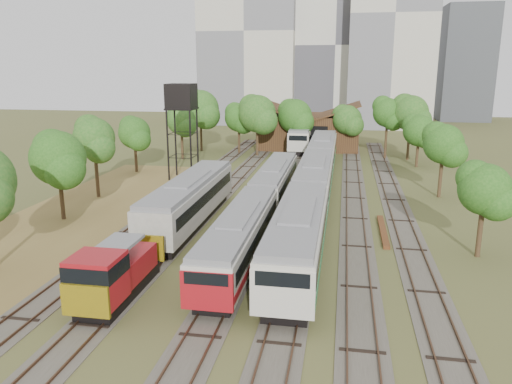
% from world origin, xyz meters
% --- Properties ---
extents(ground, '(240.00, 240.00, 0.00)m').
position_xyz_m(ground, '(0.00, 0.00, 0.00)').
color(ground, '#475123').
rests_on(ground, ground).
extents(dry_grass_patch, '(14.00, 60.00, 0.04)m').
position_xyz_m(dry_grass_patch, '(-18.00, 8.00, 0.02)').
color(dry_grass_patch, brown).
rests_on(dry_grass_patch, ground).
extents(tracks, '(24.60, 80.00, 0.19)m').
position_xyz_m(tracks, '(-0.67, 25.00, 0.04)').
color(tracks, '#4C473D').
rests_on(tracks, ground).
extents(railcar_red_set, '(2.85, 34.58, 3.52)m').
position_xyz_m(railcar_red_set, '(-2.00, 14.47, 1.86)').
color(railcar_red_set, black).
rests_on(railcar_red_set, ground).
extents(railcar_green_set, '(3.31, 52.08, 4.10)m').
position_xyz_m(railcar_green_set, '(2.00, 22.90, 2.17)').
color(railcar_green_set, black).
rests_on(railcar_green_set, ground).
extents(railcar_rear, '(3.24, 16.08, 4.02)m').
position_xyz_m(railcar_rear, '(-2.00, 55.94, 2.12)').
color(railcar_rear, black).
rests_on(railcar_rear, ground).
extents(shunter_locomotive, '(2.67, 8.10, 3.50)m').
position_xyz_m(shunter_locomotive, '(-8.00, -1.19, 1.67)').
color(shunter_locomotive, black).
rests_on(shunter_locomotive, ground).
extents(old_grey_coach, '(3.23, 18.00, 4.00)m').
position_xyz_m(old_grey_coach, '(-8.00, 13.68, 2.18)').
color(old_grey_coach, black).
rests_on(old_grey_coach, ground).
extents(water_tower, '(3.28, 3.28, 11.33)m').
position_xyz_m(water_tower, '(-14.32, 31.28, 9.55)').
color(water_tower, black).
rests_on(water_tower, ground).
extents(rail_pile_far, '(0.51, 8.11, 0.26)m').
position_xyz_m(rail_pile_far, '(8.20, 14.33, 0.13)').
color(rail_pile_far, brown).
rests_on(rail_pile_far, ground).
extents(maintenance_shed, '(16.45, 11.55, 7.58)m').
position_xyz_m(maintenance_shed, '(-1.00, 57.98, 2.91)').
color(maintenance_shed, '#3B2415').
rests_on(maintenance_shed, ground).
extents(tree_band_left, '(7.89, 56.78, 8.67)m').
position_xyz_m(tree_band_left, '(-19.74, 12.88, 5.83)').
color(tree_band_left, '#382616').
rests_on(tree_band_left, ground).
extents(tree_band_far, '(37.53, 9.41, 9.70)m').
position_xyz_m(tree_band_far, '(-3.76, 50.67, 6.25)').
color(tree_band_far, '#382616').
rests_on(tree_band_far, ground).
extents(tree_band_right, '(4.29, 37.61, 7.63)m').
position_xyz_m(tree_band_right, '(14.62, 29.52, 5.16)').
color(tree_band_right, '#382616').
rests_on(tree_band_right, ground).
extents(tower_left, '(22.00, 16.00, 42.00)m').
position_xyz_m(tower_left, '(-18.00, 95.00, 21.00)').
color(tower_left, '#BCB6A4').
rests_on(tower_left, ground).
extents(tower_centre, '(20.00, 18.00, 36.00)m').
position_xyz_m(tower_centre, '(2.00, 100.00, 18.00)').
color(tower_centre, beige).
rests_on(tower_centre, ground).
extents(tower_right, '(18.00, 16.00, 48.00)m').
position_xyz_m(tower_right, '(14.00, 92.00, 24.00)').
color(tower_right, '#BCB6A4').
rests_on(tower_right, ground).
extents(tower_far_right, '(12.00, 12.00, 28.00)m').
position_xyz_m(tower_far_right, '(34.00, 110.00, 14.00)').
color(tower_far_right, '#3E4146').
rests_on(tower_far_right, ground).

